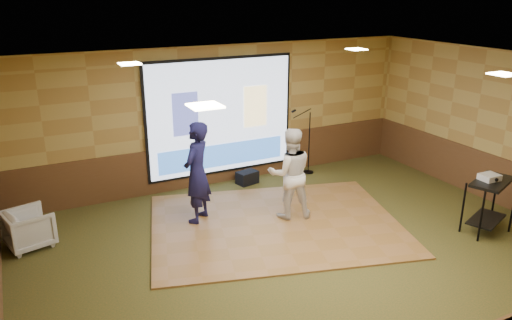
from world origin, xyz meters
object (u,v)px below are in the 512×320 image
dance_floor (276,224)px  player_left (197,172)px  player_right (290,173)px  mic_stand (307,153)px  av_table (490,196)px  banquet_chair (29,228)px  projector (489,177)px  duffel_bag (247,177)px  projector_screen (221,118)px

dance_floor → player_left: player_left is taller
player_right → mic_stand: size_ratio=1.10×
av_table → banquet_chair: av_table is taller
mic_stand → banquet_chair: size_ratio=2.19×
projector → duffel_bag: 4.87m
av_table → mic_stand: (-1.25, 3.96, -0.19)m
mic_stand → duffel_bag: bearing=178.4°
player_left → duffel_bag: (1.62, 1.31, -0.83)m
banquet_chair → duffel_bag: size_ratio=1.59×
projector → dance_floor: bearing=151.6°
dance_floor → duffel_bag: (0.42, 2.08, 0.12)m
player_left → mic_stand: size_ratio=1.20×
av_table → projector: size_ratio=3.11×
mic_stand → duffel_bag: (-1.52, 0.01, -0.35)m
player_right → av_table: player_right is taller
player_left → duffel_bag: bearing=174.4°
dance_floor → player_right: 0.96m
banquet_chair → player_right: bearing=-117.3°
projector → mic_stand: size_ratio=0.20×
mic_stand → banquet_chair: 6.06m
banquet_chair → projector_screen: bearing=-87.6°
player_right → banquet_chair: 4.56m
projector_screen → av_table: (3.24, -4.27, -0.79)m
player_left → mic_stand: bearing=158.0°
mic_stand → player_right: bearing=-130.6°
dance_floor → mic_stand: size_ratio=2.85×
dance_floor → mic_stand: (1.94, 2.07, 0.48)m
projector_screen → player_right: projector_screen is taller
mic_stand → projector: bearing=-74.0°
projector_screen → player_right: 2.34m
av_table → dance_floor: bearing=149.5°
projector → banquet_chair: bearing=159.4°
mic_stand → banquet_chair: bearing=-172.4°
dance_floor → projector: bearing=-30.3°
player_left → mic_stand: 3.43m
dance_floor → projector: (3.16, -1.84, 1.01)m
dance_floor → player_right: (0.38, 0.17, 0.87)m
player_left → av_table: bearing=104.4°
player_right → banquet_chair: player_right is taller
duffel_bag → banquet_chair: bearing=-168.1°
player_right → av_table: size_ratio=1.75×
player_right → banquet_chair: size_ratio=2.40×
av_table → duffel_bag: bearing=125.0°
projector_screen → player_left: bearing=-125.6°
player_left → player_right: size_ratio=1.09×
dance_floor → banquet_chair: 4.21m
av_table → banquet_chair: 7.85m
player_left → banquet_chair: player_left is taller
player_right → projector: size_ratio=5.44×
player_right → duffel_bag: size_ratio=3.81×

